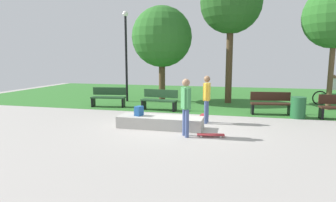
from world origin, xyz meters
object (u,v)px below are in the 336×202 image
(skater_performing_trick, at_px, (186,103))
(trash_bin, at_px, (298,108))
(skater_watching, at_px, (207,96))
(park_bench_by_oak, at_px, (159,99))
(backpack_on_ledge, at_px, (139,111))
(park_bench_far_right, at_px, (109,97))
(tree_broad_elm, at_px, (162,37))
(tree_young_birch, at_px, (231,3))
(lamp_post, at_px, (126,48))
(skateboard_spare, at_px, (203,116))
(tree_tall_oak, at_px, (335,17))
(cyclist_on_bicycle, at_px, (332,92))
(skateboard_by_ledge, at_px, (211,135))
(park_bench_near_lamppost, at_px, (271,103))
(concrete_ledge, at_px, (160,122))

(skater_performing_trick, bearing_deg, trash_bin, 44.23)
(skater_watching, xyz_separation_m, park_bench_by_oak, (-2.31, 2.05, -0.50))
(backpack_on_ledge, xyz_separation_m, park_bench_far_right, (-2.78, 3.50, -0.06))
(skater_watching, xyz_separation_m, tree_broad_elm, (-2.92, 4.74, 2.40))
(tree_young_birch, distance_m, lamp_post, 5.77)
(skater_performing_trick, bearing_deg, backpack_on_ledge, 155.45)
(skateboard_spare, distance_m, tree_tall_oak, 7.27)
(skater_watching, height_order, cyclist_on_bicycle, skater_watching)
(tree_broad_elm, distance_m, tree_tall_oak, 7.99)
(tree_young_birch, height_order, cyclist_on_bicycle, tree_young_birch)
(tree_tall_oak, height_order, cyclist_on_bicycle, tree_tall_oak)
(tree_young_birch, bearing_deg, cyclist_on_bicycle, 5.72)
(skater_performing_trick, xyz_separation_m, skateboard_by_ledge, (0.73, 0.12, -0.93))
(park_bench_near_lamppost, distance_m, park_bench_far_right, 7.29)
(backpack_on_ledge, distance_m, park_bench_near_lamppost, 5.63)
(tree_broad_elm, bearing_deg, park_bench_far_right, -129.95)
(concrete_ledge, relative_size, skateboard_spare, 3.48)
(skater_performing_trick, height_order, tree_tall_oak, tree_tall_oak)
(tree_tall_oak, height_order, trash_bin, tree_tall_oak)
(skater_watching, distance_m, cyclist_on_bicycle, 7.84)
(backpack_on_ledge, bearing_deg, skater_performing_trick, -96.30)
(skater_watching, relative_size, skateboard_spare, 2.08)
(skateboard_by_ledge, height_order, tree_tall_oak, tree_tall_oak)
(park_bench_near_lamppost, bearing_deg, lamp_post, 164.49)
(skateboard_by_ledge, distance_m, tree_tall_oak, 8.45)
(skateboard_by_ledge, distance_m, park_bench_near_lamppost, 4.54)
(skater_performing_trick, xyz_separation_m, park_bench_by_oak, (-1.91, 3.98, -0.52))
(park_bench_far_right, relative_size, cyclist_on_bicycle, 0.91)
(tree_tall_oak, bearing_deg, tree_broad_elm, 174.67)
(park_bench_by_oak, distance_m, trash_bin, 5.65)
(park_bench_near_lamppost, height_order, park_bench_far_right, same)
(skateboard_by_ledge, height_order, park_bench_far_right, park_bench_far_right)
(park_bench_far_right, relative_size, lamp_post, 0.35)
(park_bench_far_right, bearing_deg, cyclist_on_bicycle, 16.65)
(skateboard_by_ledge, relative_size, park_bench_far_right, 0.50)
(skateboard_by_ledge, height_order, tree_broad_elm, tree_broad_elm)
(skater_watching, height_order, park_bench_by_oak, skater_watching)
(tree_broad_elm, height_order, tree_young_birch, tree_young_birch)
(tree_young_birch, bearing_deg, skater_performing_trick, -97.89)
(backpack_on_ledge, height_order, tree_young_birch, tree_young_birch)
(park_bench_far_right, xyz_separation_m, tree_young_birch, (5.47, 2.63, 4.51))
(skateboard_spare, relative_size, cyclist_on_bicycle, 0.44)
(trash_bin, bearing_deg, cyclist_on_bicycle, 59.45)
(backpack_on_ledge, distance_m, lamp_post, 6.35)
(concrete_ledge, bearing_deg, lamp_post, 122.02)
(skater_watching, xyz_separation_m, park_bench_far_right, (-4.91, 2.36, -0.50))
(skater_watching, bearing_deg, park_bench_near_lamppost, 43.08)
(backpack_on_ledge, relative_size, skater_performing_trick, 0.19)
(skateboard_by_ledge, height_order, trash_bin, trash_bin)
(concrete_ledge, bearing_deg, skater_watching, 38.36)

